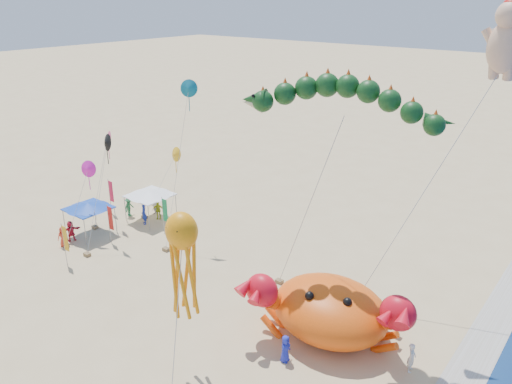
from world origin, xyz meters
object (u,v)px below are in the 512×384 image
dragon_kite (342,106)px  cherub_kite (506,38)px  octopus_kite (183,257)px  canopy_white (150,193)px  canopy_blue (88,206)px  crab_inflatable (329,309)px

dragon_kite → cherub_kite: size_ratio=0.77×
cherub_kite → octopus_kite: cherub_kite is taller
octopus_kite → cherub_kite: bearing=61.5°
cherub_kite → canopy_white: 28.49m
canopy_blue → cherub_kite: bearing=21.4°
crab_inflatable → canopy_white: (-19.99, 4.29, 0.68)m
dragon_kite → cherub_kite: bearing=53.7°
crab_inflatable → cherub_kite: size_ratio=0.51×
dragon_kite → canopy_white: bearing=173.2°
octopus_kite → canopy_white: bearing=144.9°
crab_inflatable → octopus_kite: size_ratio=1.04×
dragon_kite → canopy_blue: dragon_kite is taller
octopus_kite → canopy_blue: (-17.36, 6.13, -4.04)m
canopy_blue → canopy_white: (1.71, 4.86, 0.00)m
crab_inflatable → dragon_kite: size_ratio=0.66×
dragon_kite → canopy_blue: 23.18m
octopus_kite → canopy_blue: bearing=160.5°
crab_inflatable → dragon_kite: dragon_kite is taller
crab_inflatable → cherub_kite: 17.71m
octopus_kite → canopy_white: size_ratio=2.44×
crab_inflatable → octopus_kite: octopus_kite is taller
dragon_kite → canopy_blue: (-20.62, -2.61, -10.24)m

